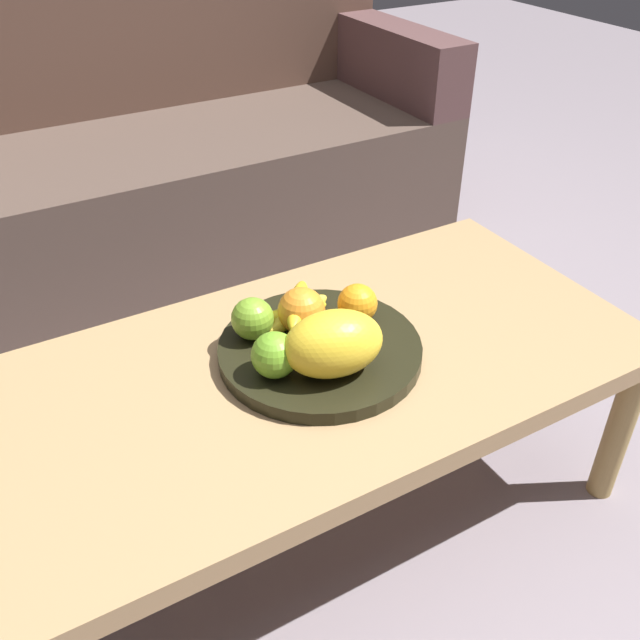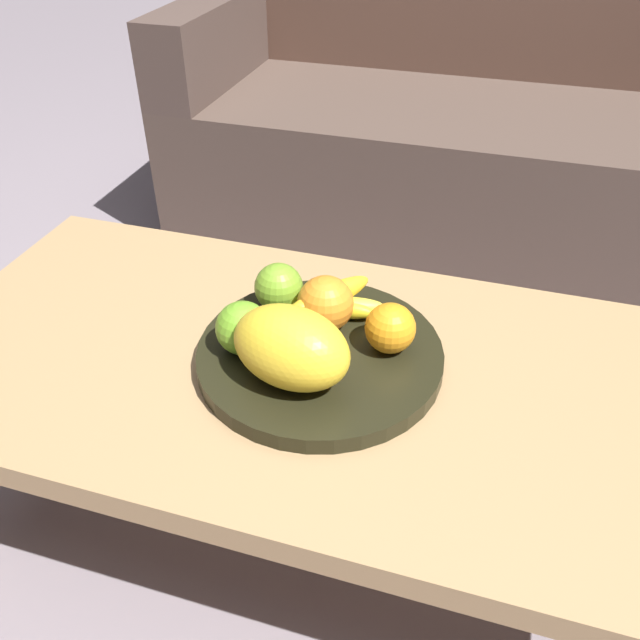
# 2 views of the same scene
# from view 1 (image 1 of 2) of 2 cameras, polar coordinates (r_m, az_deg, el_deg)

# --- Properties ---
(ground_plane) EXTENTS (8.00, 8.00, 0.00)m
(ground_plane) POSITION_cam_1_polar(r_m,az_deg,el_deg) (1.44, -0.44, -15.40)
(ground_plane) COLOR gray
(coffee_table) EXTENTS (1.16, 0.57, 0.38)m
(coffee_table) POSITION_cam_1_polar(r_m,az_deg,el_deg) (1.20, -0.51, -4.99)
(coffee_table) COLOR #A78356
(coffee_table) RESTS_ON ground_plane
(couch) EXTENTS (1.70, 0.70, 0.90)m
(couch) POSITION_cam_1_polar(r_m,az_deg,el_deg) (2.24, -12.63, 12.99)
(couch) COLOR #4F3E35
(couch) RESTS_ON ground_plane
(fruit_bowl) EXTENTS (0.35, 0.35, 0.03)m
(fruit_bowl) POSITION_cam_1_polar(r_m,az_deg,el_deg) (1.18, -0.00, -2.49)
(fruit_bowl) COLOR black
(fruit_bowl) RESTS_ON coffee_table
(melon_large_front) EXTENTS (0.18, 0.14, 0.11)m
(melon_large_front) POSITION_cam_1_polar(r_m,az_deg,el_deg) (1.08, 0.95, -2.01)
(melon_large_front) COLOR yellow
(melon_large_front) RESTS_ON fruit_bowl
(orange_front) EXTENTS (0.07, 0.07, 0.07)m
(orange_front) POSITION_cam_1_polar(r_m,az_deg,el_deg) (1.21, 3.10, 1.36)
(orange_front) COLOR orange
(orange_front) RESTS_ON fruit_bowl
(orange_left) EXTENTS (0.08, 0.08, 0.08)m
(orange_left) POSITION_cam_1_polar(r_m,az_deg,el_deg) (1.18, -1.53, 0.77)
(orange_left) COLOR orange
(orange_left) RESTS_ON fruit_bowl
(apple_front) EXTENTS (0.07, 0.07, 0.07)m
(apple_front) POSITION_cam_1_polar(r_m,az_deg,el_deg) (1.17, -5.57, 0.11)
(apple_front) COLOR #74A62B
(apple_front) RESTS_ON fruit_bowl
(apple_left) EXTENTS (0.08, 0.08, 0.08)m
(apple_left) POSITION_cam_1_polar(r_m,az_deg,el_deg) (1.09, -3.76, -2.89)
(apple_left) COLOR #6DAB29
(apple_left) RESTS_ON fruit_bowl
(banana_bunch) EXTENTS (0.17, 0.14, 0.06)m
(banana_bunch) POSITION_cam_1_polar(r_m,az_deg,el_deg) (1.21, -2.06, 0.70)
(banana_bunch) COLOR yellow
(banana_bunch) RESTS_ON fruit_bowl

